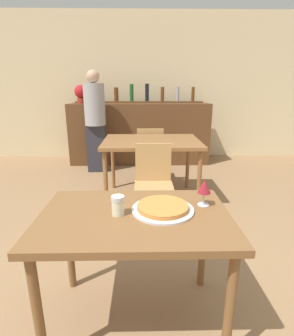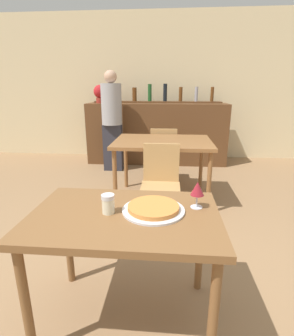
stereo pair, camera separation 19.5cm
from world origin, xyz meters
name	(u,v)px [view 1 (the left image)]	position (x,y,z in m)	size (l,w,h in m)	color
ground_plane	(136,317)	(0.00, 0.00, 0.00)	(16.00, 16.00, 0.00)	#93704C
wall_back	(139,88)	(0.00, 4.18, 1.40)	(8.00, 0.05, 2.80)	beige
dining_table_near	(135,228)	(0.00, 0.00, 0.64)	(1.06, 0.70, 0.72)	brown
dining_table_far	(152,146)	(0.16, 1.89, 0.70)	(1.19, 0.90, 0.78)	brown
bar_counter	(140,133)	(0.00, 3.68, 0.56)	(2.60, 0.56, 1.12)	brown
bar_back_shelf	(138,99)	(-0.03, 3.82, 1.20)	(2.39, 0.24, 0.35)	brown
chair_far_side_front	(154,179)	(0.16, 1.27, 0.48)	(0.40, 0.40, 0.84)	tan
chair_far_side_back	(150,152)	(0.16, 2.51, 0.48)	(0.40, 0.40, 0.84)	tan
pizza_tray	(163,208)	(0.16, 0.04, 0.74)	(0.36, 0.36, 0.04)	silver
cheese_shaker	(118,205)	(-0.09, 0.00, 0.78)	(0.07, 0.07, 0.11)	beige
person_standing	(95,119)	(-0.73, 3.10, 0.91)	(0.34, 0.34, 1.68)	#2D2D38
wine_glass	(204,187)	(0.41, 0.11, 0.84)	(0.08, 0.08, 0.16)	silver
potted_plant	(81,93)	(-1.05, 3.63, 1.31)	(0.24, 0.24, 0.33)	maroon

